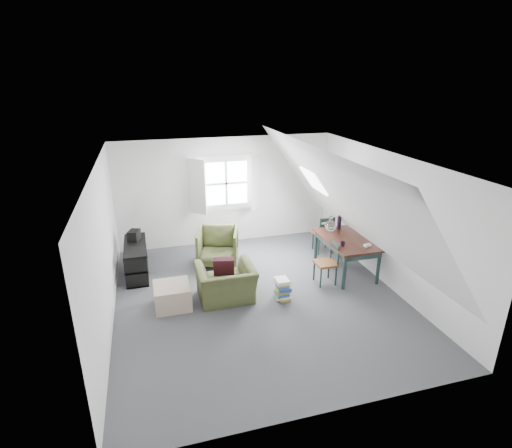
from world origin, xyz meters
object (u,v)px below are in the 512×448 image
object	(u,v)px
media_shelf	(136,261)
dining_chair_far	(324,233)
dining_chair_near	(327,262)
dining_table	(346,243)
ottoman	(172,296)
magazine_stack	(283,289)
armchair_far	(218,263)
armchair_near	(226,299)

from	to	relation	value
media_shelf	dining_chair_far	bearing A→B (deg)	-3.23
dining_chair_near	media_shelf	size ratio (longest dim) A/B	0.66
dining_table	dining_chair_far	distance (m)	1.02
ottoman	dining_chair_far	xyz separation A→B (m)	(3.48, 1.39, 0.25)
dining_chair_near	magazine_stack	xyz separation A→B (m)	(-1.02, -0.35, -0.24)
dining_chair_far	armchair_far	bearing A→B (deg)	-9.54
armchair_far	dining_chair_near	distance (m)	2.37
armchair_far	dining_table	distance (m)	2.72
dining_chair_far	dining_chair_near	world-z (taller)	dining_chair_far
dining_chair_far	media_shelf	distance (m)	4.07
dining_table	magazine_stack	bearing A→B (deg)	-155.77
armchair_far	dining_chair_far	bearing A→B (deg)	14.20
armchair_far	ottoman	xyz separation A→B (m)	(-1.08, -1.46, 0.20)
dining_chair_far	dining_table	bearing A→B (deg)	83.13
ottoman	dining_table	size ratio (longest dim) A/B	0.42
armchair_far	media_shelf	world-z (taller)	media_shelf
dining_chair_far	armchair_near	bearing A→B (deg)	21.37
armchair_far	magazine_stack	distance (m)	1.96
dining_chair_far	dining_chair_near	bearing A→B (deg)	60.07
dining_chair_far	media_shelf	world-z (taller)	dining_chair_far
ottoman	dining_table	distance (m)	3.54
armchair_far	dining_table	world-z (taller)	dining_table
dining_chair_near	magazine_stack	distance (m)	1.10
armchair_far	magazine_stack	world-z (taller)	magazine_stack
ottoman	magazine_stack	world-z (taller)	ottoman
ottoman	dining_chair_far	world-z (taller)	dining_chair_far
armchair_far	ottoman	world-z (taller)	ottoman
dining_table	armchair_near	bearing A→B (deg)	-169.87
dining_table	media_shelf	world-z (taller)	dining_table
armchair_far	media_shelf	distance (m)	1.70
dining_chair_near	armchair_far	bearing A→B (deg)	-111.93
dining_table	ottoman	bearing A→B (deg)	-172.66
dining_chair_far	media_shelf	xyz separation A→B (m)	(-4.07, 0.00, -0.16)
armchair_near	dining_table	world-z (taller)	dining_table
armchair_near	armchair_far	xyz separation A→B (m)	(0.14, 1.49, 0.00)
magazine_stack	dining_chair_far	bearing A→B (deg)	47.11
dining_chair_near	media_shelf	distance (m)	3.77
armchair_near	dining_chair_far	world-z (taller)	dining_chair_far
dining_chair_far	magazine_stack	bearing A→B (deg)	39.37
dining_table	dining_chair_near	bearing A→B (deg)	-148.85
ottoman	magazine_stack	size ratio (longest dim) A/B	1.57
armchair_near	ottoman	bearing A→B (deg)	-1.52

